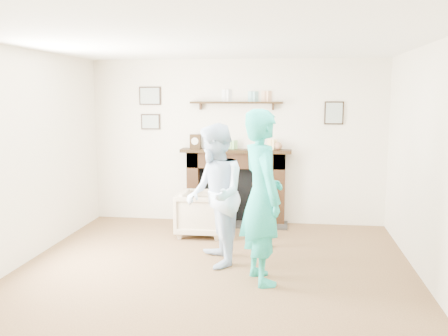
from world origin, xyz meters
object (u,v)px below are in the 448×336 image
at_px(armchair, 202,235).
at_px(woman, 261,281).
at_px(man, 215,264).
at_px(pedestal_table, 264,202).

relative_size(armchair, woman, 0.37).
bearing_deg(armchair, woman, -151.18).
bearing_deg(armchair, man, -163.61).
bearing_deg(woman, armchair, 6.14).
bearing_deg(armchair, pedestal_table, -118.27).
relative_size(man, woman, 0.90).
xyz_separation_m(man, woman, (0.57, -0.45, 0.00)).
bearing_deg(pedestal_table, armchair, 152.37).
bearing_deg(man, armchair, 179.13).
relative_size(woman, pedestal_table, 1.87).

